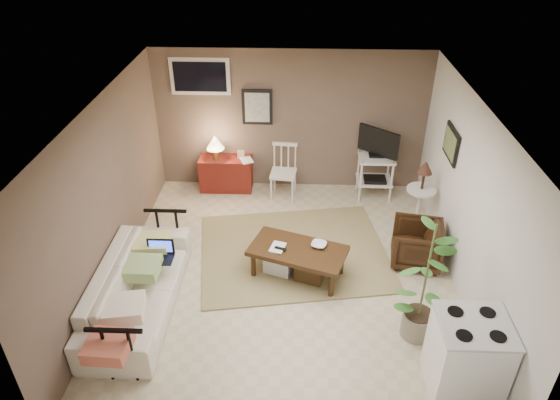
{
  "coord_description": "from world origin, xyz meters",
  "views": [
    {
      "loc": [
        0.13,
        -5.23,
        4.45
      ],
      "look_at": [
        -0.09,
        0.35,
        0.99
      ],
      "focal_mm": 32.0,
      "sensor_mm": 36.0,
      "label": 1
    }
  ],
  "objects_px": {
    "sofa": "(136,280)",
    "red_console": "(225,171)",
    "armchair": "(417,242)",
    "side_table": "(422,188)",
    "potted_plant": "(426,279)",
    "stove": "(467,356)",
    "spindle_chair": "(283,173)",
    "tv_stand": "(376,162)",
    "coffee_table": "(297,260)"
  },
  "relations": [
    {
      "from": "armchair",
      "to": "stove",
      "type": "bearing_deg",
      "value": 12.16
    },
    {
      "from": "red_console",
      "to": "armchair",
      "type": "xyz_separation_m",
      "value": [
        2.91,
        -1.92,
        -0.02
      ]
    },
    {
      "from": "tv_stand",
      "to": "sofa",
      "type": "bearing_deg",
      "value": -138.77
    },
    {
      "from": "potted_plant",
      "to": "side_table",
      "type": "bearing_deg",
      "value": 79.32
    },
    {
      "from": "side_table",
      "to": "tv_stand",
      "type": "bearing_deg",
      "value": 120.16
    },
    {
      "from": "spindle_chair",
      "to": "stove",
      "type": "height_order",
      "value": "stove"
    },
    {
      "from": "spindle_chair",
      "to": "side_table",
      "type": "xyz_separation_m",
      "value": [
        2.08,
        -0.89,
        0.29
      ]
    },
    {
      "from": "side_table",
      "to": "potted_plant",
      "type": "relative_size",
      "value": 0.73
    },
    {
      "from": "armchair",
      "to": "coffee_table",
      "type": "bearing_deg",
      "value": -67.9
    },
    {
      "from": "sofa",
      "to": "red_console",
      "type": "xyz_separation_m",
      "value": [
        0.68,
        2.97,
        -0.08
      ]
    },
    {
      "from": "red_console",
      "to": "stove",
      "type": "relative_size",
      "value": 1.11
    },
    {
      "from": "side_table",
      "to": "stove",
      "type": "relative_size",
      "value": 1.26
    },
    {
      "from": "sofa",
      "to": "red_console",
      "type": "distance_m",
      "value": 3.04
    },
    {
      "from": "sofa",
      "to": "tv_stand",
      "type": "distance_m",
      "value": 4.3
    },
    {
      "from": "coffee_table",
      "to": "red_console",
      "type": "xyz_separation_m",
      "value": [
        -1.27,
        2.28,
        0.09
      ]
    },
    {
      "from": "coffee_table",
      "to": "potted_plant",
      "type": "bearing_deg",
      "value": -35.41
    },
    {
      "from": "coffee_table",
      "to": "tv_stand",
      "type": "distance_m",
      "value": 2.53
    },
    {
      "from": "red_console",
      "to": "tv_stand",
      "type": "distance_m",
      "value": 2.57
    },
    {
      "from": "tv_stand",
      "to": "potted_plant",
      "type": "bearing_deg",
      "value": -87.57
    },
    {
      "from": "armchair",
      "to": "potted_plant",
      "type": "relative_size",
      "value": 0.42
    },
    {
      "from": "tv_stand",
      "to": "potted_plant",
      "type": "height_order",
      "value": "potted_plant"
    },
    {
      "from": "tv_stand",
      "to": "spindle_chair",
      "type": "bearing_deg",
      "value": -177.85
    },
    {
      "from": "tv_stand",
      "to": "side_table",
      "type": "height_order",
      "value": "tv_stand"
    },
    {
      "from": "spindle_chair",
      "to": "armchair",
      "type": "relative_size",
      "value": 1.37
    },
    {
      "from": "side_table",
      "to": "stove",
      "type": "distance_m",
      "value": 2.94
    },
    {
      "from": "spindle_chair",
      "to": "stove",
      "type": "xyz_separation_m",
      "value": [
        1.99,
        -3.81,
        0.03
      ]
    },
    {
      "from": "red_console",
      "to": "potted_plant",
      "type": "bearing_deg",
      "value": -50.79
    },
    {
      "from": "sofa",
      "to": "side_table",
      "type": "relative_size",
      "value": 1.92
    },
    {
      "from": "armchair",
      "to": "spindle_chair",
      "type": "bearing_deg",
      "value": -122.48
    },
    {
      "from": "tv_stand",
      "to": "armchair",
      "type": "height_order",
      "value": "tv_stand"
    },
    {
      "from": "armchair",
      "to": "tv_stand",
      "type": "bearing_deg",
      "value": -158.58
    },
    {
      "from": "tv_stand",
      "to": "side_table",
      "type": "relative_size",
      "value": 1.06
    },
    {
      "from": "sofa",
      "to": "tv_stand",
      "type": "xyz_separation_m",
      "value": [
        3.23,
        2.83,
        0.22
      ]
    },
    {
      "from": "sofa",
      "to": "red_console",
      "type": "relative_size",
      "value": 2.17
    },
    {
      "from": "red_console",
      "to": "tv_stand",
      "type": "bearing_deg",
      "value": -3.05
    },
    {
      "from": "sofa",
      "to": "red_console",
      "type": "height_order",
      "value": "red_console"
    },
    {
      "from": "armchair",
      "to": "potted_plant",
      "type": "xyz_separation_m",
      "value": [
        -0.23,
        -1.36,
        0.51
      ]
    },
    {
      "from": "stove",
      "to": "armchair",
      "type": "bearing_deg",
      "value": 92.38
    },
    {
      "from": "coffee_table",
      "to": "side_table",
      "type": "distance_m",
      "value": 2.23
    },
    {
      "from": "red_console",
      "to": "coffee_table",
      "type": "bearing_deg",
      "value": -60.94
    },
    {
      "from": "red_console",
      "to": "sofa",
      "type": "bearing_deg",
      "value": -102.98
    },
    {
      "from": "armchair",
      "to": "side_table",
      "type": "bearing_deg",
      "value": 177.58
    },
    {
      "from": "side_table",
      "to": "armchair",
      "type": "xyz_separation_m",
      "value": [
        -0.18,
        -0.84,
        -0.39
      ]
    },
    {
      "from": "coffee_table",
      "to": "sofa",
      "type": "relative_size",
      "value": 0.62
    },
    {
      "from": "red_console",
      "to": "stove",
      "type": "xyz_separation_m",
      "value": [
        3.0,
        -4.01,
        0.1
      ]
    },
    {
      "from": "side_table",
      "to": "armchair",
      "type": "bearing_deg",
      "value": -102.21
    },
    {
      "from": "spindle_chair",
      "to": "tv_stand",
      "type": "xyz_separation_m",
      "value": [
        1.53,
        0.06,
        0.22
      ]
    },
    {
      "from": "coffee_table",
      "to": "spindle_chair",
      "type": "distance_m",
      "value": 2.11
    },
    {
      "from": "stove",
      "to": "tv_stand",
      "type": "bearing_deg",
      "value": 96.69
    },
    {
      "from": "side_table",
      "to": "armchair",
      "type": "distance_m",
      "value": 0.94
    }
  ]
}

